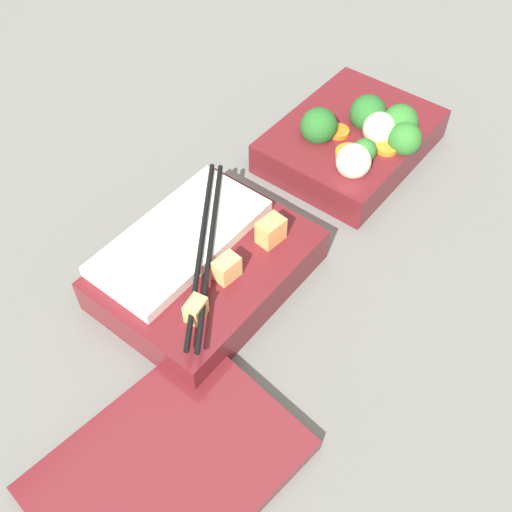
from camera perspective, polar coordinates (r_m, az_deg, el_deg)
name	(u,v)px	position (r m, az deg, el deg)	size (l,w,h in m)	color
ground_plane	(290,210)	(0.66, 3.29, 4.42)	(3.00, 3.00, 0.00)	slate
bento_tray_vegetable	(358,140)	(0.71, 9.72, 10.87)	(0.20, 0.15, 0.07)	maroon
bento_tray_rice	(204,265)	(0.58, -4.97, -0.86)	(0.20, 0.15, 0.06)	maroon
bento_lid	(169,467)	(0.50, -8.28, -19.28)	(0.20, 0.15, 0.01)	maroon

